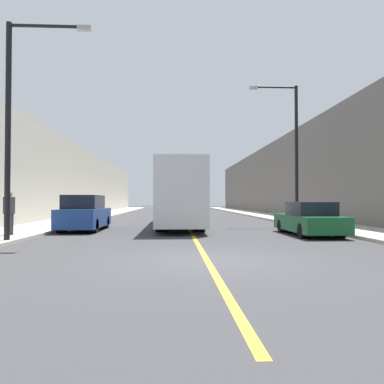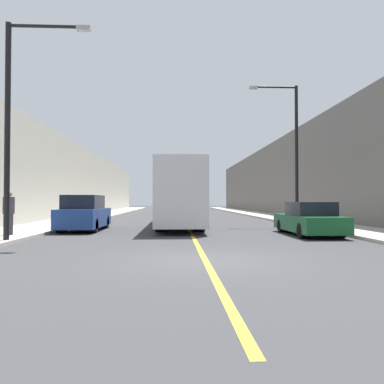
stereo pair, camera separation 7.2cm
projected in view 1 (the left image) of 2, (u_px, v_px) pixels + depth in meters
name	position (u px, v px, depth m)	size (l,w,h in m)	color
ground_plane	(207.00, 260.00, 9.55)	(200.00, 200.00, 0.00)	#38383A
sidewalk_left	(103.00, 214.00, 39.08)	(3.32, 72.00, 0.13)	#B2AA9E
sidewalk_right	(257.00, 214.00, 39.92)	(3.32, 72.00, 0.13)	#B2AA9E
building_row_left	(68.00, 183.00, 38.97)	(4.00, 72.00, 6.80)	#B7B2A3
building_row_right	(291.00, 178.00, 40.19)	(4.00, 72.00, 7.81)	#66605B
road_center_line	(181.00, 215.00, 39.50)	(0.16, 72.00, 0.01)	gold
bus	(179.00, 195.00, 22.25)	(2.40, 12.85, 3.50)	silver
parked_suv_left	(85.00, 214.00, 19.00)	(1.86, 4.79, 1.80)	navy
car_right_near	(309.00, 220.00, 16.56)	(1.85, 4.73, 1.47)	#145128
street_lamp_left	(16.00, 114.00, 13.37)	(3.03, 0.24, 7.81)	black
street_lamp_right	(292.00, 145.00, 23.11)	(3.03, 0.24, 8.52)	black
pedestrian	(9.00, 212.00, 15.16)	(0.40, 0.25, 1.80)	#2D2D33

